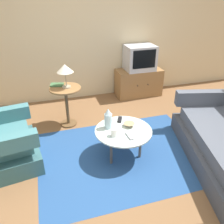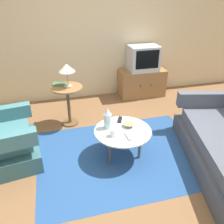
# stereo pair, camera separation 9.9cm
# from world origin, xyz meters

# --- Properties ---
(ground_plane) EXTENTS (16.00, 16.00, 0.00)m
(ground_plane) POSITION_xyz_m (0.00, 0.00, 0.00)
(ground_plane) COLOR brown
(back_wall) EXTENTS (9.00, 0.12, 2.70)m
(back_wall) POSITION_xyz_m (0.00, 2.20, 1.35)
(back_wall) COLOR #CCB78E
(back_wall) RESTS_ON ground
(area_rug) EXTENTS (2.25, 1.70, 0.00)m
(area_rug) POSITION_xyz_m (-0.05, 0.09, 0.00)
(area_rug) COLOR navy
(area_rug) RESTS_ON ground
(coffee_table) EXTENTS (0.74, 0.74, 0.40)m
(coffee_table) POSITION_xyz_m (-0.05, 0.10, 0.37)
(coffee_table) COLOR #B2C6C1
(coffee_table) RESTS_ON ground
(side_table) EXTENTS (0.49, 0.49, 0.66)m
(side_table) POSITION_xyz_m (-0.66, 1.12, 0.47)
(side_table) COLOR olive
(side_table) RESTS_ON ground
(tv_stand) EXTENTS (0.92, 0.45, 0.55)m
(tv_stand) POSITION_xyz_m (0.90, 1.89, 0.28)
(tv_stand) COLOR olive
(tv_stand) RESTS_ON ground
(television) EXTENTS (0.57, 0.45, 0.48)m
(television) POSITION_xyz_m (0.90, 1.90, 0.79)
(television) COLOR #B7B7BC
(television) RESTS_ON tv_stand
(table_lamp) EXTENTS (0.25, 0.25, 0.37)m
(table_lamp) POSITION_xyz_m (-0.63, 1.12, 0.95)
(table_lamp) COLOR #9E937A
(table_lamp) RESTS_ON side_table
(vase) EXTENTS (0.10, 0.10, 0.28)m
(vase) POSITION_xyz_m (-0.23, 0.21, 0.54)
(vase) COLOR silver
(vase) RESTS_ON coffee_table
(mug) EXTENTS (0.13, 0.08, 0.10)m
(mug) POSITION_xyz_m (-0.20, 0.01, 0.45)
(mug) COLOR white
(mug) RESTS_ON coffee_table
(bowl) EXTENTS (0.15, 0.15, 0.05)m
(bowl) POSITION_xyz_m (0.05, 0.16, 0.43)
(bowl) COLOR tan
(bowl) RESTS_ON coffee_table
(tv_remote_dark) EXTENTS (0.11, 0.16, 0.02)m
(tv_remote_dark) POSITION_xyz_m (-0.02, 0.35, 0.41)
(tv_remote_dark) COLOR black
(tv_remote_dark) RESTS_ON coffee_table
(tv_remote_silver) EXTENTS (0.05, 0.18, 0.02)m
(tv_remote_silver) POSITION_xyz_m (-0.03, -0.06, 0.41)
(tv_remote_silver) COLOR #B2B2B7
(tv_remote_silver) RESTS_ON coffee_table
(book) EXTENTS (0.23, 0.18, 0.02)m
(book) POSITION_xyz_m (-0.77, 1.25, 0.67)
(book) COLOR #3D663D
(book) RESTS_ON side_table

